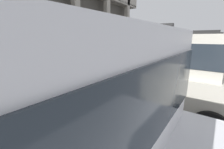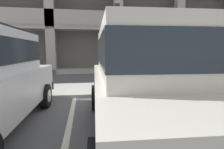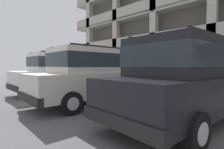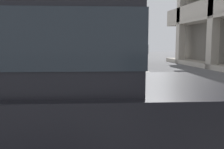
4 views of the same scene
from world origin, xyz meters
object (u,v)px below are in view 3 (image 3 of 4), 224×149
at_px(silver_suv, 94,74).
at_px(dark_hatchback, 187,77).
at_px(parking_meter_near, 140,69).
at_px(red_sedan, 62,71).

height_order(silver_suv, dark_hatchback, same).
distance_m(dark_hatchback, parking_meter_near, 4.18).
xyz_separation_m(silver_suv, parking_meter_near, (-0.01, 2.83, 0.12)).
relative_size(dark_hatchback, parking_meter_near, 3.39).
bearing_deg(red_sedan, parking_meter_near, 39.43).
distance_m(silver_suv, red_sedan, 3.16).
bearing_deg(dark_hatchback, parking_meter_near, 147.46).
distance_m(red_sedan, parking_meter_near, 3.94).
bearing_deg(dark_hatchback, silver_suv, -170.09).
height_order(red_sedan, dark_hatchback, same).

